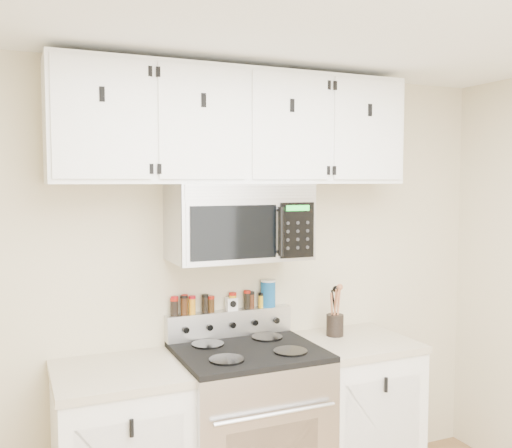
{
  "coord_description": "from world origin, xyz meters",
  "views": [
    {
      "loc": [
        -1.16,
        -1.37,
        1.85
      ],
      "look_at": [
        0.06,
        1.45,
        1.62
      ],
      "focal_mm": 40.0,
      "sensor_mm": 36.0,
      "label": 1
    }
  ],
  "objects_px": {
    "utensil_crock": "(335,323)",
    "salt_canister": "(268,293)",
    "range": "(248,431)",
    "microwave": "(239,222)"
  },
  "relations": [
    {
      "from": "utensil_crock",
      "to": "salt_canister",
      "type": "height_order",
      "value": "salt_canister"
    },
    {
      "from": "range",
      "to": "salt_canister",
      "type": "height_order",
      "value": "salt_canister"
    },
    {
      "from": "utensil_crock",
      "to": "salt_canister",
      "type": "bearing_deg",
      "value": 157.8
    },
    {
      "from": "range",
      "to": "microwave",
      "type": "bearing_deg",
      "value": 89.77
    },
    {
      "from": "utensil_crock",
      "to": "microwave",
      "type": "bearing_deg",
      "value": -179.79
    },
    {
      "from": "microwave",
      "to": "salt_canister",
      "type": "xyz_separation_m",
      "value": [
        0.25,
        0.16,
        -0.45
      ]
    },
    {
      "from": "microwave",
      "to": "utensil_crock",
      "type": "height_order",
      "value": "microwave"
    },
    {
      "from": "microwave",
      "to": "range",
      "type": "bearing_deg",
      "value": -90.23
    },
    {
      "from": "utensil_crock",
      "to": "salt_canister",
      "type": "relative_size",
      "value": 1.85
    },
    {
      "from": "microwave",
      "to": "utensil_crock",
      "type": "bearing_deg",
      "value": 0.21
    }
  ]
}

